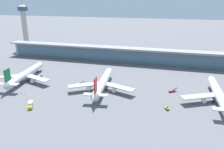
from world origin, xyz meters
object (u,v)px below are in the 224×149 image
airliner_left_stand (25,75)px  service_truck_by_tail_yellow (31,104)px  airliner_right_stand (219,94)px  service_truck_at_far_stand_red (172,91)px  service_truck_near_nose_blue (41,77)px  safety_cone_charlie (25,94)px  service_truck_on_taxiway_yellow (167,108)px  safety_cone_delta (21,93)px  airliner_centre_stand (103,83)px  control_tower (24,23)px  service_truck_mid_apron_grey (79,84)px

airliner_left_stand → service_truck_by_tail_yellow: bearing=-51.1°
airliner_left_stand → airliner_right_stand: bearing=-0.5°
service_truck_at_far_stand_red → service_truck_by_tail_yellow: bearing=-150.5°
service_truck_near_nose_blue → airliner_left_stand: bearing=-129.1°
service_truck_by_tail_yellow → safety_cone_charlie: bearing=134.4°
service_truck_on_taxiway_yellow → service_truck_by_tail_yellow: bearing=-167.0°
airliner_left_stand → airliner_right_stand: 139.46m
safety_cone_delta → airliner_left_stand: bearing=119.5°
airliner_left_stand → service_truck_at_far_stand_red: 111.97m
airliner_right_stand → airliner_left_stand: bearing=179.5°
airliner_centre_stand → airliner_right_stand: (75.41, -0.22, 0.00)m
airliner_right_stand → control_tower: bearing=153.2°
service_truck_mid_apron_grey → safety_cone_delta: (-31.43, -25.87, -0.49)m
airliner_left_stand → service_truck_mid_apron_grey: (44.13, 3.44, -4.34)m
service_truck_mid_apron_grey → safety_cone_delta: bearing=-140.5°
service_truck_near_nose_blue → service_truck_mid_apron_grey: (36.34, -6.15, -0.07)m
safety_cone_charlie → safety_cone_delta: bearing=163.1°
service_truck_by_tail_yellow → airliner_right_stand: bearing=18.8°
airliner_centre_stand → airliner_right_stand: 75.41m
safety_cone_charlie → service_truck_at_far_stand_red: bearing=18.1°
service_truck_near_nose_blue → service_truck_by_tail_yellow: service_truck_by_tail_yellow is taller
service_truck_near_nose_blue → control_tower: size_ratio=0.06×
service_truck_on_taxiway_yellow → airliner_centre_stand: bearing=157.2°
control_tower → safety_cone_delta: 157.10m
airliner_left_stand → service_truck_on_taxiway_yellow: airliner_left_stand is taller
airliner_centre_stand → airliner_right_stand: size_ratio=1.00×
service_truck_near_nose_blue → service_truck_mid_apron_grey: service_truck_mid_apron_grey is taller
airliner_centre_stand → service_truck_at_far_stand_red: bearing=10.3°
airliner_right_stand → safety_cone_delta: size_ratio=87.65×
control_tower → safety_cone_delta: bearing=-56.5°
airliner_centre_stand → service_truck_mid_apron_grey: (-19.91, 4.44, -4.34)m
airliner_centre_stand → service_truck_mid_apron_grey: bearing=167.4°
airliner_centre_stand → control_tower: bearing=141.9°
service_truck_mid_apron_grey → control_tower: bearing=138.6°
airliner_right_stand → service_truck_near_nose_blue: size_ratio=18.45×
service_truck_by_tail_yellow → safety_cone_charlie: (-14.30, 14.60, -1.37)m
airliner_right_stand → service_truck_mid_apron_grey: bearing=177.2°
service_truck_near_nose_blue → service_truck_on_taxiway_yellow: size_ratio=1.00×
airliner_centre_stand → safety_cone_charlie: airliner_centre_stand is taller
service_truck_on_taxiway_yellow → service_truck_at_far_stand_red: service_truck_at_far_stand_red is taller
service_truck_by_tail_yellow → control_tower: (-102.82, 144.01, 30.78)m
service_truck_near_nose_blue → safety_cone_delta: bearing=-81.3°
service_truck_near_nose_blue → control_tower: 129.02m
airliner_centre_stand → safety_cone_delta: airliner_centre_stand is taller
service_truck_mid_apron_grey → control_tower: (-116.22, 102.41, 31.66)m
service_truck_by_tail_yellow → control_tower: 179.61m
control_tower → service_truck_mid_apron_grey: bearing=-41.4°
control_tower → service_truck_near_nose_blue: bearing=-50.3°
service_truck_mid_apron_grey → service_truck_on_taxiway_yellow: service_truck_mid_apron_grey is taller
airliner_left_stand → control_tower: (-72.09, 105.86, 27.32)m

